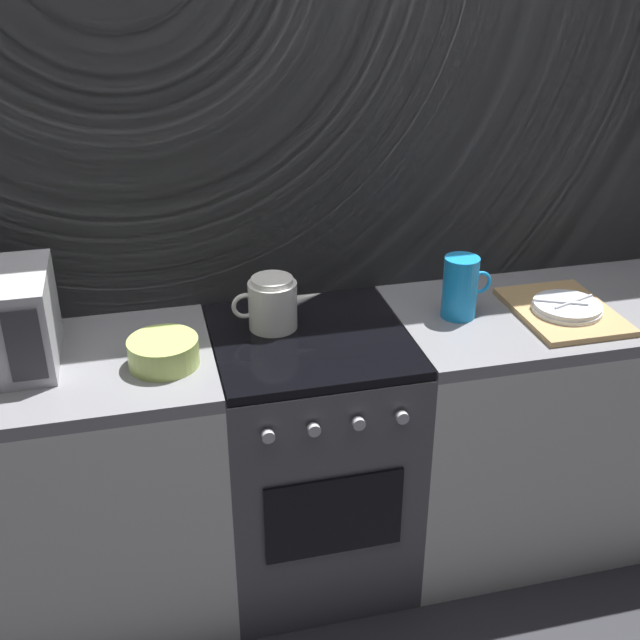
% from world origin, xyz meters
% --- Properties ---
extents(ground_plane, '(8.00, 8.00, 0.00)m').
position_xyz_m(ground_plane, '(0.00, 0.00, 0.00)').
color(ground_plane, '#2D2D33').
extents(back_wall, '(3.60, 0.05, 2.40)m').
position_xyz_m(back_wall, '(0.00, 0.32, 1.20)').
color(back_wall, gray).
rests_on(back_wall, ground_plane).
extents(counter_left, '(1.20, 0.60, 0.90)m').
position_xyz_m(counter_left, '(-0.90, 0.00, 0.45)').
color(counter_left, silver).
rests_on(counter_left, ground_plane).
extents(stove_unit, '(0.60, 0.63, 0.90)m').
position_xyz_m(stove_unit, '(-0.00, -0.00, 0.45)').
color(stove_unit, '#4C4C51').
rests_on(stove_unit, ground_plane).
extents(counter_right, '(1.20, 0.60, 0.90)m').
position_xyz_m(counter_right, '(0.90, 0.00, 0.45)').
color(counter_right, silver).
rests_on(counter_right, ground_plane).
extents(kettle, '(0.28, 0.15, 0.17)m').
position_xyz_m(kettle, '(-0.10, 0.08, 0.98)').
color(kettle, white).
rests_on(kettle, stove_unit).
extents(mixing_bowl, '(0.20, 0.20, 0.08)m').
position_xyz_m(mixing_bowl, '(-0.44, -0.07, 0.94)').
color(mixing_bowl, '#B7D166').
rests_on(mixing_bowl, counter_left).
extents(pitcher, '(0.16, 0.11, 0.20)m').
position_xyz_m(pitcher, '(0.49, 0.02, 1.00)').
color(pitcher, '#198CD8').
rests_on(pitcher, counter_right).
extents(dish_pile, '(0.30, 0.40, 0.06)m').
position_xyz_m(dish_pile, '(0.82, -0.06, 0.92)').
color(dish_pile, tan).
rests_on(dish_pile, counter_right).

